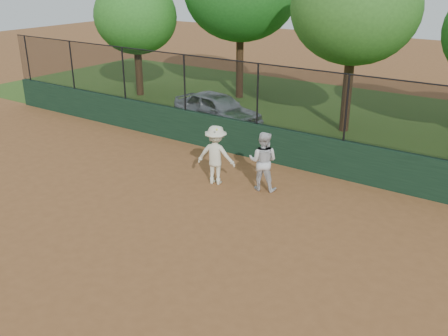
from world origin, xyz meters
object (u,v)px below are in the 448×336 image
Objects in this scene: parked_car at (217,109)px; player_main at (216,155)px; tree_2 at (355,8)px; tree_0 at (135,17)px; player_second at (263,161)px.

player_main reaches higher than parked_car.
tree_2 is at bearing 80.56° from player_main.
tree_0 reaches higher than parked_car.
tree_0 is 10.76m from tree_2.
player_main is 8.05m from tree_2.
tree_2 is (4.51, 2.25, 3.93)m from parked_car.
tree_2 is at bearing -54.43° from parked_car.
tree_0 is (-6.22, 2.07, 3.11)m from parked_car.
player_second is (4.69, -4.39, 0.19)m from parked_car.
player_main is 12.12m from tree_0.
player_second is 0.26× the size of tree_2.
tree_2 is (1.17, 7.04, 3.72)m from player_main.
parked_car is 6.39m from tree_2.
player_main is at bearing -99.44° from tree_2.
parked_car is at bearing -59.26° from player_second.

